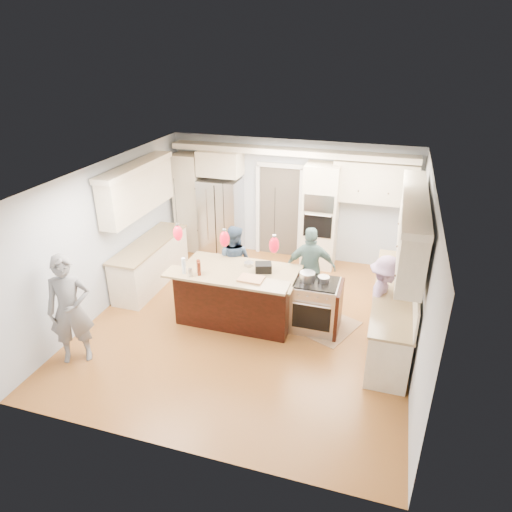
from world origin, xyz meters
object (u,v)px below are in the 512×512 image
at_px(kitchen_island, 238,294).
at_px(person_far_left, 234,261).
at_px(person_bar_end, 70,310).
at_px(island_range, 317,305).
at_px(refrigerator, 221,217).

distance_m(kitchen_island, person_far_left, 0.89).
xyz_separation_m(kitchen_island, person_bar_end, (-2.05, -1.87, 0.42)).
bearing_deg(island_range, person_far_left, 158.31).
height_order(kitchen_island, person_bar_end, person_bar_end).
distance_m(person_bar_end, person_far_left, 3.15).
distance_m(island_range, person_bar_end, 4.00).
distance_m(kitchen_island, person_bar_end, 2.81).
relative_size(island_range, person_bar_end, 0.51).
relative_size(kitchen_island, person_far_left, 1.44).
relative_size(refrigerator, island_range, 1.96).
bearing_deg(kitchen_island, island_range, 3.10).
distance_m(kitchen_island, island_range, 1.41).
relative_size(refrigerator, kitchen_island, 0.86).
bearing_deg(refrigerator, island_range, -42.59).
distance_m(refrigerator, kitchen_island, 2.91).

